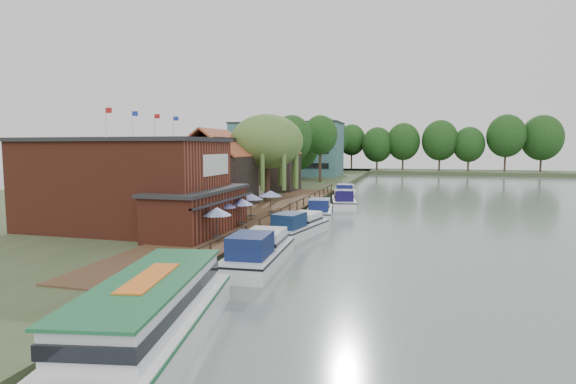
% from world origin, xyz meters
% --- Properties ---
extents(ground, '(260.00, 260.00, 0.00)m').
position_xyz_m(ground, '(0.00, 0.00, 0.00)').
color(ground, '#586561').
rests_on(ground, ground).
extents(land_bank, '(50.00, 140.00, 1.00)m').
position_xyz_m(land_bank, '(-30.00, 35.00, 0.50)').
color(land_bank, '#384728').
rests_on(land_bank, ground).
extents(quay_deck, '(6.00, 50.00, 0.10)m').
position_xyz_m(quay_deck, '(-8.00, 10.00, 1.05)').
color(quay_deck, '#47301E').
rests_on(quay_deck, land_bank).
extents(quay_rail, '(0.20, 49.00, 1.00)m').
position_xyz_m(quay_rail, '(-5.30, 10.50, 1.50)').
color(quay_rail, black).
rests_on(quay_rail, land_bank).
extents(pub, '(20.00, 11.00, 7.30)m').
position_xyz_m(pub, '(-14.00, -1.00, 4.65)').
color(pub, maroon).
rests_on(pub, land_bank).
extents(hotel_block, '(25.40, 12.40, 12.30)m').
position_xyz_m(hotel_block, '(-22.00, 70.00, 7.15)').
color(hotel_block, '#38666B').
rests_on(hotel_block, land_bank).
extents(cottage_a, '(8.60, 7.60, 8.50)m').
position_xyz_m(cottage_a, '(-15.00, 14.00, 5.25)').
color(cottage_a, black).
rests_on(cottage_a, land_bank).
extents(cottage_b, '(9.60, 8.60, 8.50)m').
position_xyz_m(cottage_b, '(-18.00, 24.00, 5.25)').
color(cottage_b, beige).
rests_on(cottage_b, land_bank).
extents(cottage_c, '(7.60, 7.60, 8.50)m').
position_xyz_m(cottage_c, '(-14.00, 33.00, 5.25)').
color(cottage_c, black).
rests_on(cottage_c, land_bank).
extents(willow, '(8.60, 8.60, 10.43)m').
position_xyz_m(willow, '(-10.50, 19.00, 6.21)').
color(willow, '#476B2D').
rests_on(willow, land_bank).
extents(umbrella_0, '(2.04, 2.04, 2.38)m').
position_xyz_m(umbrella_0, '(-6.69, -3.93, 2.29)').
color(umbrella_0, navy).
rests_on(umbrella_0, quay_deck).
extents(umbrella_1, '(2.18, 2.18, 2.38)m').
position_xyz_m(umbrella_1, '(-7.91, -0.14, 2.29)').
color(umbrella_1, '#1C1F9A').
rests_on(umbrella_1, quay_deck).
extents(umbrella_2, '(1.95, 1.95, 2.38)m').
position_xyz_m(umbrella_2, '(-7.05, 1.67, 2.29)').
color(umbrella_2, '#1B2C99').
rests_on(umbrella_2, quay_deck).
extents(umbrella_3, '(2.25, 2.25, 2.38)m').
position_xyz_m(umbrella_3, '(-7.67, 5.53, 2.29)').
color(umbrella_3, '#1C299C').
rests_on(umbrella_3, quay_deck).
extents(umbrella_4, '(2.28, 2.28, 2.38)m').
position_xyz_m(umbrella_4, '(-6.70, 8.34, 2.29)').
color(umbrella_4, '#1B3596').
rests_on(umbrella_4, quay_deck).
extents(cruiser_0, '(3.77, 10.12, 2.42)m').
position_xyz_m(cruiser_0, '(-3.21, -5.31, 1.21)').
color(cruiser_0, silver).
rests_on(cruiser_0, ground).
extents(cruiser_1, '(4.70, 9.55, 2.19)m').
position_xyz_m(cruiser_1, '(-3.16, 4.79, 1.09)').
color(cruiser_1, silver).
rests_on(cruiser_1, ground).
extents(cruiser_2, '(4.25, 9.49, 2.19)m').
position_xyz_m(cruiser_2, '(-3.36, 15.21, 1.10)').
color(cruiser_2, silver).
rests_on(cruiser_2, ground).
extents(cruiser_3, '(4.86, 10.13, 2.35)m').
position_xyz_m(cruiser_3, '(-2.08, 24.37, 1.17)').
color(cruiser_3, white).
rests_on(cruiser_3, ground).
extents(cruiser_4, '(4.06, 10.04, 2.37)m').
position_xyz_m(cruiser_4, '(-3.02, 32.70, 1.18)').
color(cruiser_4, white).
rests_on(cruiser_4, ground).
extents(tour_boat, '(6.02, 13.48, 2.84)m').
position_xyz_m(tour_boat, '(-3.11, -18.28, 1.42)').
color(tour_boat, silver).
rests_on(tour_boat, ground).
extents(swan, '(0.44, 0.44, 0.44)m').
position_xyz_m(swan, '(-4.50, -12.69, 0.22)').
color(swan, white).
rests_on(swan, ground).
extents(bank_tree_0, '(6.91, 6.91, 12.00)m').
position_xyz_m(bank_tree_0, '(-13.65, 42.61, 7.00)').
color(bank_tree_0, '#143811').
rests_on(bank_tree_0, land_bank).
extents(bank_tree_1, '(6.38, 6.38, 12.47)m').
position_xyz_m(bank_tree_1, '(-10.31, 50.80, 7.24)').
color(bank_tree_1, '#143811').
rests_on(bank_tree_1, land_bank).
extents(bank_tree_2, '(8.04, 8.04, 11.24)m').
position_xyz_m(bank_tree_2, '(-15.78, 56.10, 6.62)').
color(bank_tree_2, '#143811').
rests_on(bank_tree_2, land_bank).
extents(bank_tree_3, '(8.74, 8.74, 13.75)m').
position_xyz_m(bank_tree_3, '(-14.23, 78.03, 7.87)').
color(bank_tree_3, '#143811').
rests_on(bank_tree_3, land_bank).
extents(bank_tree_4, '(7.81, 7.81, 13.64)m').
position_xyz_m(bank_tree_4, '(-13.43, 84.67, 7.82)').
color(bank_tree_4, '#143811').
rests_on(bank_tree_4, land_bank).
extents(bank_tree_5, '(8.22, 8.22, 12.98)m').
position_xyz_m(bank_tree_5, '(-16.49, 94.06, 7.49)').
color(bank_tree_5, '#143811').
rests_on(bank_tree_5, land_bank).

